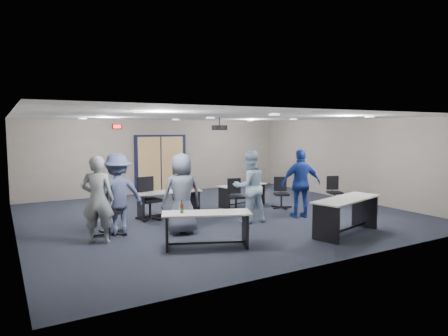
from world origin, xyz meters
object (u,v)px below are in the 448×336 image
chair_back_c (236,196)px  person_plaid (182,194)px  chair_back_b (180,197)px  person_navy (301,183)px  table_front_right (347,210)px  table_back_right (242,191)px  person_lightblue (249,187)px  person_back (118,194)px  table_front_left (206,223)px  chair_back_a (150,199)px  table_back_left (169,199)px  chair_loose_left (109,210)px  chair_loose_right (335,191)px  chair_back_d (281,193)px  person_gray (98,199)px

chair_back_c → person_plaid: bearing=-134.1°
chair_back_b → person_navy: 3.34m
table_front_right → table_back_right: 4.01m
chair_back_c → person_lightblue: (-0.36, -1.25, 0.44)m
person_plaid → person_back: size_ratio=1.00×
person_navy → table_front_left: bearing=39.7°
person_plaid → person_lightblue: (1.93, 0.17, 0.00)m
chair_back_b → chair_back_c: (1.48, -0.57, -0.00)m
chair_back_b → chair_back_a: bearing=-149.3°
table_back_left → chair_loose_left: 2.16m
person_lightblue → chair_loose_right: bearing=-166.4°
person_navy → chair_back_a: bearing=-5.4°
chair_back_b → person_plaid: (-0.82, -1.99, 0.44)m
chair_back_d → person_plaid: bearing=-136.6°
table_back_right → chair_loose_right: (2.44, -1.47, 0.01)m
chair_back_d → person_navy: bearing=-78.9°
person_plaid → table_front_left: bearing=95.9°
chair_back_d → person_lightblue: 2.16m
person_gray → person_back: (0.54, 0.48, 0.00)m
person_plaid → chair_back_a: bearing=-78.5°
table_back_left → chair_back_c: 1.94m
table_back_right → person_lightblue: person_lightblue is taller
person_gray → chair_loose_right: bearing=-149.6°
table_front_left → person_plaid: size_ratio=1.01×
table_front_left → chair_loose_left: bearing=150.9°
person_gray → chair_loose_left: bearing=-98.7°
chair_back_a → person_lightblue: (2.09, -1.55, 0.36)m
chair_back_b → chair_loose_left: size_ratio=0.82×
chair_loose_right → person_lightblue: 3.52m
table_back_right → chair_back_c: bearing=-142.4°
table_back_right → person_back: bearing=-170.3°
table_back_right → person_navy: 2.26m
chair_back_a → chair_back_c: bearing=-16.7°
chair_back_a → chair_back_d: size_ratio=1.20×
chair_back_b → person_lightblue: 2.17m
chair_back_a → chair_back_c: size_ratio=1.17×
table_front_right → chair_loose_right: chair_loose_right is taller
person_plaid → table_front_right: bearing=156.2°
chair_back_d → person_gray: (-5.57, -1.04, 0.45)m
table_front_right → person_back: bearing=134.9°
person_plaid → chair_loose_right: bearing=-166.6°
person_lightblue → chair_back_d: bearing=-144.7°
table_back_right → chair_back_b: (-2.13, -0.14, 0.03)m
table_front_left → chair_back_b: size_ratio=1.95×
chair_back_c → chair_back_d: bearing=6.2°
person_lightblue → chair_loose_left: bearing=-2.0°
chair_loose_left → chair_loose_right: size_ratio=1.27×
chair_back_b → chair_loose_left: (-2.30, -1.36, 0.10)m
chair_loose_right → person_plaid: 5.45m
table_back_right → person_navy: (0.49, -2.16, 0.47)m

